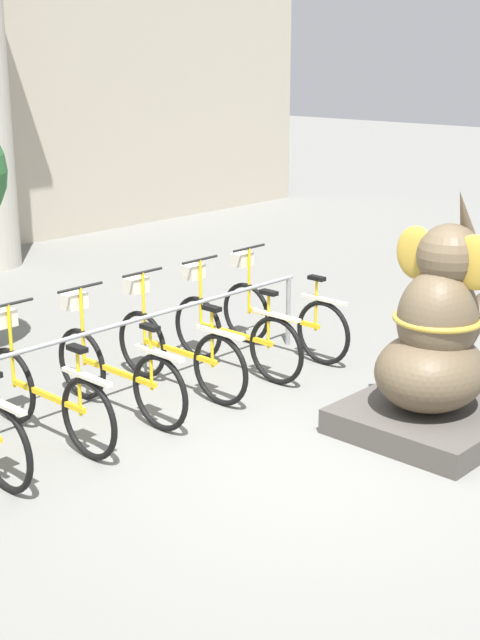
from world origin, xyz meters
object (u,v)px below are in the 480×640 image
(bicycle_6, at_px, (177,348))
(bicycle_8, at_px, (280,315))
(bicycle_4, at_px, (45,392))
(bicycle_5, at_px, (116,369))
(bicycle_7, at_px, (233,331))
(elephant_statue, at_px, (435,353))

(bicycle_6, height_order, bicycle_8, same)
(bicycle_4, distance_m, bicycle_8, 2.98)
(bicycle_5, height_order, bicycle_8, same)
(bicycle_5, relative_size, bicycle_8, 1.00)
(bicycle_5, xyz_separation_m, bicycle_7, (1.49, 0.00, 0.00))
(bicycle_4, xyz_separation_m, bicycle_6, (1.49, 0.03, 0.00))
(bicycle_5, xyz_separation_m, bicycle_8, (2.24, 0.02, 0.00))
(bicycle_8, bearing_deg, bicycle_4, -179.55)
(bicycle_5, distance_m, elephant_statue, 2.73)
(bicycle_5, xyz_separation_m, bicycle_6, (0.75, 0.02, 0.00))
(bicycle_5, height_order, bicycle_7, same)
(bicycle_4, relative_size, bicycle_6, 1.00)
(bicycle_5, distance_m, bicycle_6, 0.75)
(bicycle_4, xyz_separation_m, bicycle_5, (0.75, 0.01, 0.00))
(elephant_statue, bearing_deg, bicycle_8, 72.91)
(bicycle_6, distance_m, bicycle_7, 0.75)
(bicycle_5, xyz_separation_m, elephant_statue, (1.55, -2.23, 0.27))
(bicycle_8, bearing_deg, bicycle_5, -179.57)
(bicycle_6, xyz_separation_m, bicycle_7, (0.75, -0.02, 0.00))
(bicycle_5, relative_size, bicycle_6, 1.00)
(elephant_statue, bearing_deg, bicycle_6, 109.60)
(bicycle_6, relative_size, bicycle_7, 1.00)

